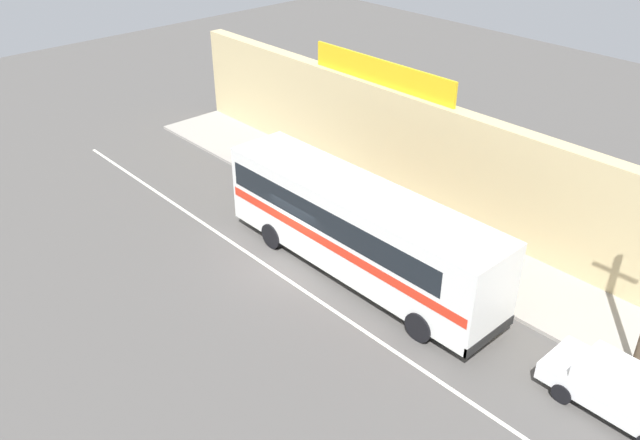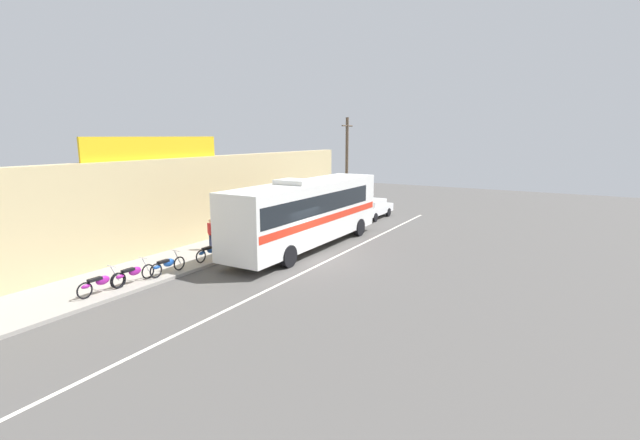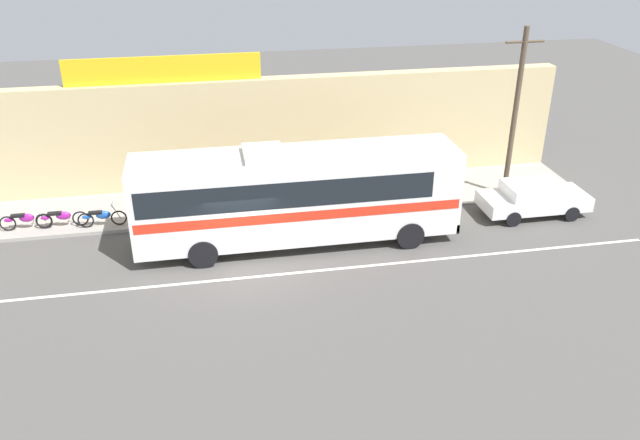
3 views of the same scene
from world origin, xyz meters
name	(u,v)px [view 2 (image 2 of 3)]	position (x,y,z in m)	size (l,w,h in m)	color
ground_plane	(309,261)	(0.00, 0.00, 0.00)	(70.00, 70.00, 0.00)	#4F4C49
sidewalk_slab	(227,246)	(0.00, 5.20, 0.07)	(30.00, 3.60, 0.14)	gray
storefront_facade	(196,201)	(0.00, 7.35, 2.40)	(30.00, 0.70, 4.80)	tan
storefront_billboard	(156,148)	(-2.43, 7.35, 5.35)	(8.00, 0.12, 1.10)	gold
road_center_stripe	(323,263)	(0.00, -0.80, 0.00)	(30.00, 0.14, 0.01)	silver
intercity_bus	(306,210)	(2.08, 1.40, 2.07)	(11.82, 2.64, 3.78)	silver
parked_car	(371,208)	(11.97, 2.03, 0.74)	(4.33, 1.92, 1.37)	silver
utility_pole	(347,165)	(11.62, 3.85, 3.83)	(1.60, 0.22, 7.11)	brown
motorcycle_purple	(100,283)	(-8.10, 4.11, 0.57)	(1.94, 0.56, 0.94)	black
motorcycle_red	(133,273)	(-6.73, 4.05, 0.57)	(1.96, 0.56, 0.94)	black
motorcycle_blue	(210,251)	(-2.63, 3.85, 0.57)	(1.91, 0.56, 0.94)	black
motorcycle_green	(167,265)	(-5.21, 3.84, 0.57)	(1.87, 0.56, 0.94)	black
pedestrian_near_shop	(211,232)	(-1.15, 5.19, 1.08)	(0.30, 0.48, 1.62)	navy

